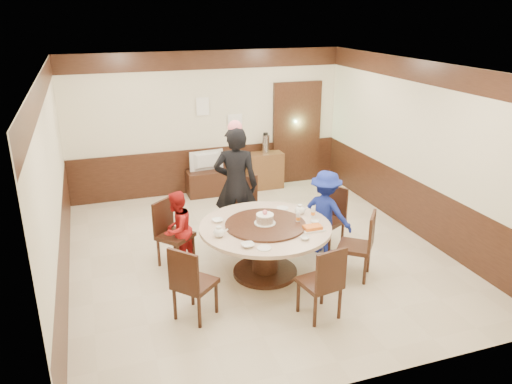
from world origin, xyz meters
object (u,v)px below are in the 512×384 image
object	(u,v)px
thermos	(266,144)
shrimp_platter	(312,228)
birthday_cake	(265,219)
tv_stand	(208,183)
person_red	(177,229)
person_standing	(236,185)
side_cabinet	(263,170)
television	(208,161)
banquet_table	(265,240)
person_blue	(325,213)

from	to	relation	value
thermos	shrimp_platter	bearing A→B (deg)	-100.39
birthday_cake	tv_stand	bearing A→B (deg)	89.80
person_red	tv_stand	distance (m)	2.98
person_standing	side_cabinet	xyz separation A→B (m)	(1.25, 2.24, -0.57)
television	banquet_table	bearing A→B (deg)	84.05
shrimp_platter	side_cabinet	distance (m)	3.84
person_standing	person_blue	xyz separation A→B (m)	(1.16, -0.83, -0.29)
television	person_standing	bearing A→B (deg)	82.26
person_standing	thermos	world-z (taller)	person_standing
birthday_cake	tv_stand	size ratio (longest dim) A/B	0.35
tv_stand	birthday_cake	bearing A→B (deg)	-90.20
tv_stand	banquet_table	bearing A→B (deg)	-90.12
shrimp_platter	thermos	distance (m)	3.83
banquet_table	television	world-z (taller)	television
side_cabinet	banquet_table	bearing A→B (deg)	-109.12
banquet_table	television	xyz separation A→B (m)	(0.01, 3.39, 0.17)
person_blue	tv_stand	world-z (taller)	person_blue
person_red	shrimp_platter	xyz separation A→B (m)	(1.66, -1.00, 0.21)
television	shrimp_platter	bearing A→B (deg)	92.41
birthday_cake	side_cabinet	xyz separation A→B (m)	(1.19, 3.41, -0.47)
birthday_cake	television	distance (m)	3.39
shrimp_platter	side_cabinet	xyz separation A→B (m)	(0.64, 3.77, -0.40)
shrimp_platter	side_cabinet	size ratio (longest dim) A/B	0.37
tv_stand	person_blue	bearing A→B (deg)	-70.38
person_red	television	world-z (taller)	person_red
person_blue	tv_stand	size ratio (longest dim) A/B	1.54
birthday_cake	television	bearing A→B (deg)	89.80
television	thermos	bearing A→B (deg)	175.56
banquet_table	person_standing	distance (m)	1.25
banquet_table	shrimp_platter	bearing A→B (deg)	-32.14
shrimp_platter	tv_stand	xyz separation A→B (m)	(-0.54, 3.74, -0.53)
side_cabinet	thermos	bearing A→B (deg)	0.00
banquet_table	person_red	world-z (taller)	person_red
shrimp_platter	television	xyz separation A→B (m)	(-0.54, 3.74, -0.08)
person_red	birthday_cake	xyz separation A→B (m)	(1.11, -0.65, 0.28)
side_cabinet	person_red	bearing A→B (deg)	-129.69
banquet_table	thermos	bearing A→B (deg)	70.09
television	thermos	size ratio (longest dim) A/B	1.82
banquet_table	person_blue	xyz separation A→B (m)	(1.09, 0.35, 0.12)
person_red	shrimp_platter	bearing A→B (deg)	100.55
side_cabinet	thermos	world-z (taller)	thermos
birthday_cake	shrimp_platter	bearing A→B (deg)	-32.52
person_blue	birthday_cake	xyz separation A→B (m)	(-1.09, -0.35, 0.19)
shrimp_platter	side_cabinet	world-z (taller)	shrimp_platter
person_standing	tv_stand	world-z (taller)	person_standing
banquet_table	tv_stand	bearing A→B (deg)	89.88
banquet_table	shrimp_platter	world-z (taller)	shrimp_platter
person_blue	side_cabinet	world-z (taller)	person_blue
person_standing	birthday_cake	bearing A→B (deg)	112.97
person_standing	thermos	size ratio (longest dim) A/B	4.97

